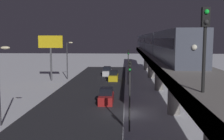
% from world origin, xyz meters
% --- Properties ---
extents(ground_plane, '(240.00, 240.00, 0.00)m').
position_xyz_m(ground_plane, '(0.00, 0.00, 0.00)').
color(ground_plane, white).
extents(avenue_asphalt, '(11.00, 99.29, 0.01)m').
position_xyz_m(avenue_asphalt, '(5.24, 0.00, 0.00)').
color(avenue_asphalt, '#28282D').
rests_on(avenue_asphalt, ground_plane).
extents(elevated_railway, '(5.00, 99.29, 5.81)m').
position_xyz_m(elevated_railway, '(-5.75, -0.00, 5.00)').
color(elevated_railway, gray).
rests_on(elevated_railway, ground_plane).
extents(subway_train, '(2.94, 74.07, 3.40)m').
position_xyz_m(subway_train, '(-5.84, -28.64, 7.59)').
color(subway_train, '#4C5160').
rests_on(subway_train, elevated_railway).
extents(rail_signal, '(0.36, 0.41, 4.00)m').
position_xyz_m(rail_signal, '(-4.22, 16.91, 8.54)').
color(rail_signal, black).
rests_on(rail_signal, elevated_railway).
extents(sedan_red, '(1.80, 4.32, 1.97)m').
position_xyz_m(sedan_red, '(2.04, -4.86, 0.80)').
color(sedan_red, '#A51E1E').
rests_on(sedan_red, ground_plane).
extents(sedan_white, '(1.80, 4.71, 1.97)m').
position_xyz_m(sedan_white, '(3.84, -31.68, 0.80)').
color(sedan_white, silver).
rests_on(sedan_white, ground_plane).
extents(sedan_yellow_2, '(1.80, 4.49, 1.97)m').
position_xyz_m(sedan_yellow_2, '(2.04, -24.27, 0.80)').
color(sedan_yellow_2, gold).
rests_on(sedan_yellow_2, ground_plane).
extents(traffic_light_near, '(0.32, 0.44, 6.40)m').
position_xyz_m(traffic_light_near, '(-0.86, 5.98, 4.20)').
color(traffic_light_near, '#2D2D2D').
rests_on(traffic_light_near, ground_plane).
extents(traffic_light_mid, '(0.32, 0.44, 6.40)m').
position_xyz_m(traffic_light_mid, '(-0.86, -19.09, 4.20)').
color(traffic_light_mid, '#2D2D2D').
rests_on(traffic_light_mid, ground_plane).
extents(commercial_billboard, '(4.80, 0.36, 8.90)m').
position_xyz_m(commercial_billboard, '(14.32, -23.04, 6.83)').
color(commercial_billboard, '#4C4C51').
rests_on(commercial_billboard, ground_plane).
extents(street_lamp_near, '(1.35, 0.44, 7.65)m').
position_xyz_m(street_lamp_near, '(11.31, 5.00, 4.81)').
color(street_lamp_near, '#38383D').
rests_on(street_lamp_near, ground_plane).
extents(street_lamp_far, '(1.35, 0.44, 7.65)m').
position_xyz_m(street_lamp_far, '(11.31, -25.00, 4.81)').
color(street_lamp_far, '#38383D').
rests_on(street_lamp_far, ground_plane).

